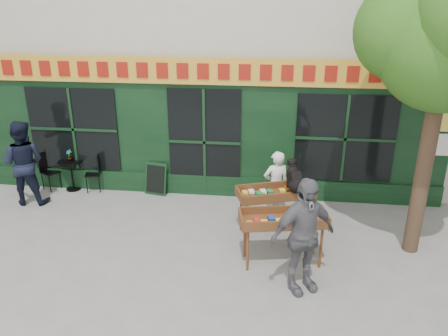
{
  "coord_description": "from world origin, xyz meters",
  "views": [
    {
      "loc": [
        1.65,
        -7.32,
        4.49
      ],
      "look_at": [
        0.68,
        0.5,
        1.43
      ],
      "focal_mm": 35.0,
      "sensor_mm": 36.0,
      "label": 1
    }
  ],
  "objects_px": {
    "book_cart_right": "(283,222)",
    "bistro_table": "(71,169)",
    "book_cart_center": "(276,195)",
    "woman": "(276,185)",
    "dog": "(295,175)",
    "man_left": "(23,163)",
    "man_right": "(303,236)"
  },
  "relations": [
    {
      "from": "book_cart_right",
      "to": "bistro_table",
      "type": "relative_size",
      "value": 2.09
    },
    {
      "from": "book_cart_center",
      "to": "woman",
      "type": "xyz_separation_m",
      "value": [
        0.0,
        0.65,
        -0.06
      ]
    },
    {
      "from": "bistro_table",
      "to": "dog",
      "type": "bearing_deg",
      "value": -16.27
    },
    {
      "from": "dog",
      "to": "woman",
      "type": "xyz_separation_m",
      "value": [
        -0.35,
        0.7,
        -0.53
      ]
    },
    {
      "from": "woman",
      "to": "man_left",
      "type": "relative_size",
      "value": 0.77
    },
    {
      "from": "book_cart_center",
      "to": "man_left",
      "type": "bearing_deg",
      "value": 153.23
    },
    {
      "from": "book_cart_right",
      "to": "man_right",
      "type": "distance_m",
      "value": 0.82
    },
    {
      "from": "dog",
      "to": "man_left",
      "type": "relative_size",
      "value": 0.3
    },
    {
      "from": "man_right",
      "to": "bistro_table",
      "type": "xyz_separation_m",
      "value": [
        -5.49,
        3.38,
        -0.44
      ]
    },
    {
      "from": "dog",
      "to": "man_right",
      "type": "bearing_deg",
      "value": -106.73
    },
    {
      "from": "book_cart_center",
      "to": "man_right",
      "type": "bearing_deg",
      "value": -96.23
    },
    {
      "from": "book_cart_right",
      "to": "man_right",
      "type": "relative_size",
      "value": 0.81
    },
    {
      "from": "dog",
      "to": "woman",
      "type": "relative_size",
      "value": 0.39
    },
    {
      "from": "man_left",
      "to": "book_cart_center",
      "type": "bearing_deg",
      "value": 166.44
    },
    {
      "from": "book_cart_center",
      "to": "man_right",
      "type": "xyz_separation_m",
      "value": [
        0.45,
        -1.85,
        0.16
      ]
    },
    {
      "from": "book_cart_center",
      "to": "book_cart_right",
      "type": "height_order",
      "value": "same"
    },
    {
      "from": "book_cart_center",
      "to": "man_left",
      "type": "xyz_separation_m",
      "value": [
        -5.75,
        0.7,
        0.17
      ]
    },
    {
      "from": "bistro_table",
      "to": "woman",
      "type": "bearing_deg",
      "value": -9.84
    },
    {
      "from": "man_right",
      "to": "bistro_table",
      "type": "distance_m",
      "value": 6.46
    },
    {
      "from": "book_cart_center",
      "to": "bistro_table",
      "type": "relative_size",
      "value": 2.13
    },
    {
      "from": "woman",
      "to": "man_left",
      "type": "height_order",
      "value": "man_left"
    },
    {
      "from": "book_cart_center",
      "to": "book_cart_right",
      "type": "distance_m",
      "value": 1.11
    },
    {
      "from": "book_cart_center",
      "to": "woman",
      "type": "relative_size",
      "value": 1.06
    },
    {
      "from": "book_cart_right",
      "to": "book_cart_center",
      "type": "bearing_deg",
      "value": 86.54
    },
    {
      "from": "dog",
      "to": "woman",
      "type": "bearing_deg",
      "value": 96.76
    },
    {
      "from": "dog",
      "to": "man_right",
      "type": "relative_size",
      "value": 0.3
    },
    {
      "from": "book_cart_center",
      "to": "dog",
      "type": "relative_size",
      "value": 2.7
    },
    {
      "from": "dog",
      "to": "man_left",
      "type": "xyz_separation_m",
      "value": [
        -6.1,
        0.75,
        -0.3
      ]
    },
    {
      "from": "dog",
      "to": "book_cart_right",
      "type": "relative_size",
      "value": 0.38
    },
    {
      "from": "book_cart_right",
      "to": "woman",
      "type": "bearing_deg",
      "value": 83.74
    },
    {
      "from": "book_cart_right",
      "to": "man_left",
      "type": "relative_size",
      "value": 0.8
    },
    {
      "from": "dog",
      "to": "book_cart_right",
      "type": "bearing_deg",
      "value": -120.76
    }
  ]
}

